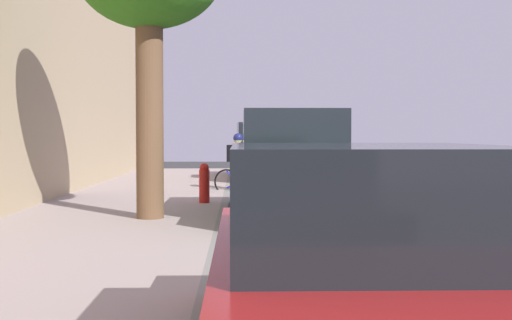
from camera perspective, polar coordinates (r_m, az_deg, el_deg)
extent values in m
plane|color=#343434|center=(11.47, 5.83, -5.73)|extent=(54.52, 54.52, 0.00)
cube|color=#9E8E8A|center=(11.60, -12.73, -5.35)|extent=(3.75, 34.07, 0.13)
cube|color=gray|center=(11.38, -2.97, -5.45)|extent=(0.16, 34.07, 0.13)
cube|color=white|center=(27.55, 6.96, -1.09)|extent=(0.14, 2.20, 0.01)
cube|color=white|center=(23.41, 8.46, -1.68)|extent=(0.14, 2.20, 0.01)
cube|color=white|center=(19.30, 10.60, -2.52)|extent=(0.14, 2.20, 0.01)
cube|color=white|center=(15.23, 13.89, -3.80)|extent=(0.14, 2.20, 0.01)
cube|color=white|center=(11.27, 19.57, -5.97)|extent=(0.14, 2.20, 0.01)
cube|color=white|center=(11.44, 4.44, -5.73)|extent=(0.12, 34.07, 0.01)
cube|color=tan|center=(22.43, 0.55, 0.09)|extent=(2.18, 5.38, 0.80)
cube|color=black|center=(21.49, 0.74, 2.13)|extent=(1.79, 1.57, 0.80)
cube|color=tan|center=(23.61, 0.33, 1.31)|extent=(1.97, 2.73, 0.12)
cylinder|color=black|center=(20.76, -1.59, -1.05)|extent=(0.25, 0.81, 0.80)
cylinder|color=black|center=(20.91, 3.35, -1.03)|extent=(0.25, 0.81, 0.80)
cylinder|color=black|center=(24.04, -1.90, -0.61)|extent=(0.25, 0.81, 0.80)
cylinder|color=black|center=(24.17, 2.38, -0.59)|extent=(0.25, 0.81, 0.80)
cube|color=#1E512D|center=(12.05, 2.91, -1.61)|extent=(1.91, 4.71, 0.90)
cube|color=black|center=(12.02, 2.91, 2.34)|extent=(1.68, 3.10, 0.76)
cylinder|color=black|center=(10.60, -1.25, -4.31)|extent=(0.22, 0.76, 0.76)
cylinder|color=black|center=(10.74, 8.14, -4.24)|extent=(0.22, 0.76, 0.76)
cylinder|color=black|center=(13.50, -1.25, -2.90)|extent=(0.22, 0.76, 0.76)
cylinder|color=black|center=(13.61, 6.13, -2.87)|extent=(0.22, 0.76, 0.76)
cube|color=maroon|center=(4.05, 9.27, -11.88)|extent=(1.77, 4.40, 0.64)
cube|color=black|center=(3.95, 9.32, -3.11)|extent=(1.55, 2.10, 0.60)
cylinder|color=black|center=(5.38, -2.20, -11.28)|extent=(0.22, 0.66, 0.66)
cylinder|color=black|center=(5.59, 14.95, -10.83)|extent=(0.22, 0.66, 0.66)
torus|color=black|center=(17.12, 0.78, -1.95)|extent=(0.66, 0.26, 0.68)
torus|color=black|center=(17.43, -2.51, -1.88)|extent=(0.66, 0.26, 0.68)
cylinder|color=#1926A5|center=(17.22, -0.47, -1.64)|extent=(0.62, 0.24, 0.50)
cylinder|color=#1926A5|center=(17.33, -1.62, -1.65)|extent=(0.14, 0.08, 0.47)
cylinder|color=#1926A5|center=(17.22, -0.64, -0.88)|extent=(0.70, 0.26, 0.05)
cylinder|color=#1926A5|center=(17.38, -1.98, -2.14)|extent=(0.35, 0.15, 0.19)
cylinder|color=#1926A5|center=(17.38, -2.15, -1.38)|extent=(0.26, 0.12, 0.33)
cylinder|color=#1926A5|center=(17.12, 0.65, -1.41)|extent=(0.12, 0.07, 0.33)
cube|color=black|center=(17.34, -1.78, -0.76)|extent=(0.26, 0.17, 0.05)
cylinder|color=black|center=(17.11, 0.53, -0.67)|extent=(0.17, 0.45, 0.03)
cylinder|color=#C6B284|center=(17.61, -1.56, -1.67)|extent=(0.15, 0.15, 0.78)
cylinder|color=#C6B284|center=(17.81, -1.53, -1.63)|extent=(0.15, 0.15, 0.78)
cube|color=white|center=(17.68, -1.55, 0.51)|extent=(0.24, 0.39, 0.55)
cylinder|color=white|center=(17.42, -1.58, 0.38)|extent=(0.10, 0.10, 0.52)
cylinder|color=white|center=(17.94, -1.51, 0.44)|extent=(0.10, 0.10, 0.52)
sphere|color=#95945D|center=(17.67, -1.55, 1.76)|extent=(0.22, 0.22, 0.22)
sphere|color=navy|center=(17.67, -1.55, 1.88)|extent=(0.25, 0.25, 0.25)
cube|color=black|center=(17.69, -2.19, 0.57)|extent=(0.19, 0.31, 0.44)
cylinder|color=brown|center=(11.69, -8.99, 3.81)|extent=(0.47, 0.47, 3.56)
cylinder|color=red|center=(14.21, -4.40, -2.23)|extent=(0.22, 0.22, 0.70)
sphere|color=red|center=(14.19, -4.40, -0.66)|extent=(0.20, 0.20, 0.20)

